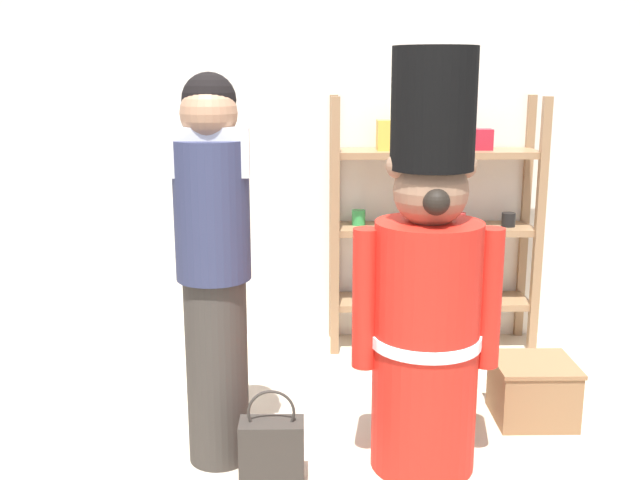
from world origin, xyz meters
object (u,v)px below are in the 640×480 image
person_shopper (214,262)px  display_crate (533,390)px  merchandise_shelf (432,223)px  shopping_bag (272,451)px  teddy_bear_guard (427,293)px

person_shopper → display_crate: size_ratio=4.34×
merchandise_shelf → shopping_bag: merchandise_shelf is taller
teddy_bear_guard → merchandise_shelf: bearing=79.8°
shopping_bag → display_crate: size_ratio=1.09×
shopping_bag → display_crate: shopping_bag is taller
person_shopper → display_crate: (1.50, 0.35, -0.75)m
teddy_bear_guard → person_shopper: bearing=175.6°
merchandise_shelf → person_shopper: bearing=-129.7°
person_shopper → display_crate: 1.71m
teddy_bear_guard → shopping_bag: (-0.65, -0.15, -0.63)m
person_shopper → shopping_bag: 0.82m
teddy_bear_guard → display_crate: bearing=34.6°
person_shopper → shopping_bag: (0.24, -0.22, -0.75)m
teddy_bear_guard → shopping_bag: bearing=-166.7°
merchandise_shelf → display_crate: 1.26m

